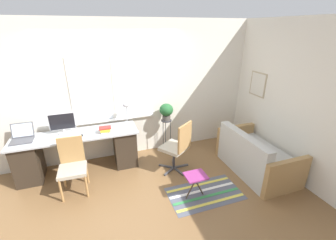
{
  "coord_description": "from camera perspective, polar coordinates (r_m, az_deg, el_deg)",
  "views": [
    {
      "loc": [
        -0.42,
        -3.64,
        2.53
      ],
      "look_at": [
        0.91,
        0.15,
        0.86
      ],
      "focal_mm": 24.0,
      "sensor_mm": 36.0,
      "label": 1
    }
  ],
  "objects": [
    {
      "name": "ground_plane",
      "position": [
        4.46,
        -10.71,
        -12.53
      ],
      "size": [
        14.0,
        14.0,
        0.0
      ],
      "primitive_type": "plane",
      "color": "brown"
    },
    {
      "name": "floor_rug_striped",
      "position": [
        3.93,
        9.3,
        -17.92
      ],
      "size": [
        1.19,
        0.68,
        0.01
      ],
      "color": "#565B6B",
      "rests_on": "ground_plane"
    },
    {
      "name": "folding_stool",
      "position": [
        3.63,
        7.02,
        -14.36
      ],
      "size": [
        0.33,
        0.28,
        0.42
      ],
      "color": "#93337A",
      "rests_on": "ground_plane"
    },
    {
      "name": "desk",
      "position": [
        4.49,
        -21.63,
        -7.39
      ],
      "size": [
        2.15,
        0.6,
        0.76
      ],
      "color": "#B2B7BC",
      "rests_on": "ground_plane"
    },
    {
      "name": "office_chair_swivel",
      "position": [
        4.14,
        2.44,
        -6.63
      ],
      "size": [
        0.62,
        0.62,
        0.99
      ],
      "rotation": [
        0.0,
        0.0,
        3.77
      ],
      "color": "#47474C",
      "rests_on": "ground_plane"
    },
    {
      "name": "keyboard",
      "position": [
        4.27,
        -24.54,
        -3.98
      ],
      "size": [
        0.4,
        0.14,
        0.02
      ],
      "color": "silver",
      "rests_on": "desk"
    },
    {
      "name": "wall_back_with_window",
      "position": [
        4.5,
        -13.37,
        6.71
      ],
      "size": [
        9.0,
        0.12,
        2.7
      ],
      "color": "white",
      "rests_on": "ground_plane"
    },
    {
      "name": "wall_right_with_picture",
      "position": [
        5.04,
        22.17,
        7.31
      ],
      "size": [
        0.08,
        9.0,
        2.7
      ],
      "color": "white",
      "rests_on": "ground_plane"
    },
    {
      "name": "monitor",
      "position": [
        4.41,
        -25.23,
        -0.8
      ],
      "size": [
        0.44,
        0.22,
        0.37
      ],
      "color": "silver",
      "rests_on": "desk"
    },
    {
      "name": "plant_stand",
      "position": [
        4.71,
        -0.41,
        -1.39
      ],
      "size": [
        0.22,
        0.22,
        0.75
      ],
      "color": "#333338",
      "rests_on": "ground_plane"
    },
    {
      "name": "book_stack",
      "position": [
        4.22,
        -15.66,
        -2.37
      ],
      "size": [
        0.22,
        0.18,
        0.1
      ],
      "color": "white",
      "rests_on": "desk"
    },
    {
      "name": "desk_lamp",
      "position": [
        4.32,
        -10.54,
        3.14
      ],
      "size": [
        0.14,
        0.14,
        0.46
      ],
      "color": "#ADADB2",
      "rests_on": "desk"
    },
    {
      "name": "potted_plant",
      "position": [
        4.59,
        -0.42,
        2.35
      ],
      "size": [
        0.28,
        0.28,
        0.35
      ],
      "color": "#514C47",
      "rests_on": "plant_stand"
    },
    {
      "name": "desk_chair_wooden",
      "position": [
        4.0,
        -23.11,
        -10.43
      ],
      "size": [
        0.44,
        0.45,
        0.91
      ],
      "rotation": [
        0.0,
        0.0,
        -0.03
      ],
      "color": "#B2844C",
      "rests_on": "ground_plane"
    },
    {
      "name": "couch_loveseat",
      "position": [
        4.55,
        21.17,
        -8.92
      ],
      "size": [
        0.84,
        1.48,
        0.8
      ],
      "rotation": [
        0.0,
        0.0,
        1.57
      ],
      "color": "beige",
      "rests_on": "ground_plane"
    },
    {
      "name": "laptop",
      "position": [
        4.52,
        -33.09,
        -3.63
      ],
      "size": [
        0.34,
        0.34,
        0.26
      ],
      "color": "#4C4C51",
      "rests_on": "desk"
    },
    {
      "name": "mouse",
      "position": [
        4.22,
        -21.03,
        -3.6
      ],
      "size": [
        0.04,
        0.06,
        0.03
      ],
      "color": "black",
      "rests_on": "desk"
    }
  ]
}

